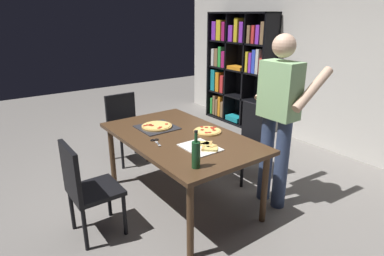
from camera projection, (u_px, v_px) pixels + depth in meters
name	position (u px, v px, depth m)	size (l,w,h in m)	color
ground_plane	(181.00, 200.00, 3.53)	(12.00, 12.00, 0.00)	gray
back_wall	(334.00, 53.00, 4.51)	(6.40, 0.10, 2.80)	silver
dining_table	(180.00, 142.00, 3.30)	(1.71, 1.03, 0.75)	#4C331E
chair_near_camera	(85.00, 185.00, 2.80)	(0.42, 0.42, 0.90)	black
chair_far_side	(249.00, 137.00, 3.91)	(0.42, 0.42, 0.90)	black
chair_left_end	(125.00, 124.00, 4.38)	(0.42, 0.42, 0.90)	black
bookshelf	(238.00, 67.00, 5.77)	(1.40, 0.35, 1.95)	black
person_serving_pizza	(279.00, 113.00, 3.18)	(0.55, 0.54, 1.75)	#38476B
pepperoni_pizza_on_tray	(157.00, 127.00, 3.49)	(0.39, 0.39, 0.04)	#2D2D33
pizza_slices_on_towel	(204.00, 147.00, 2.97)	(0.36, 0.29, 0.03)	white
wine_bottle	(196.00, 154.00, 2.56)	(0.07, 0.07, 0.32)	#194723
kitchen_scissors	(156.00, 141.00, 3.11)	(0.20, 0.09, 0.01)	silver
second_pizza_plain	(208.00, 131.00, 3.37)	(0.29, 0.29, 0.03)	tan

